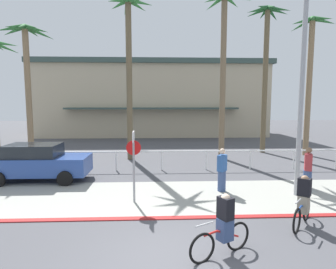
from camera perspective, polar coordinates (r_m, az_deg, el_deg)
The scene contains 17 objects.
ground_plane at distance 16.55m, azimuth -1.43°, elevation -5.95°, with size 80.00×80.00×0.00m, color #4C4C51.
sidewalk_strip at distance 10.96m, azimuth -0.86°, elevation -12.44°, with size 44.00×4.00×0.02m, color #9E9E93.
curb_paint at distance 9.09m, azimuth -0.48°, elevation -16.49°, with size 44.00×0.24×0.03m, color maroon.
building_backdrop at distance 32.84m, azimuth -3.13°, elevation 7.18°, with size 24.59×10.76×7.91m.
rail_fence at distance 14.92m, azimuth -1.34°, elevation -4.03°, with size 23.88×0.08×1.04m.
stop_sign_bike_lane at distance 10.04m, azimuth -6.95°, elevation -4.40°, with size 0.52×0.56×2.56m.
streetlight_curb at distance 11.48m, azimuth 25.98°, elevation 9.40°, with size 0.24×2.54×7.50m.
palm_tree_2 at distance 19.99m, azimuth -26.69°, elevation 13.73°, with size 3.14×3.09×8.31m.
palm_tree_3 at distance 18.04m, azimuth -7.82°, elevation 17.56°, with size 2.74×3.63×9.80m.
palm_tree_4 at distance 18.59m, azimuth 11.23°, elevation 18.81°, with size 3.10×3.62×10.13m.
palm_tree_5 at distance 21.52m, azimuth 19.24°, elevation 16.28°, with size 2.91×2.81×10.13m.
palm_tree_6 at distance 21.35m, azimuth 26.80°, elevation 13.39°, with size 2.99×2.97×9.13m.
car_blue_1 at distance 14.18m, azimuth -24.73°, elevation -5.07°, with size 4.40×2.02×1.69m.
cyclist_blue_0 at distance 9.28m, azimuth 25.64°, elevation -12.16°, with size 1.24×1.41×1.50m.
cyclist_red_1 at distance 7.02m, azimuth 11.15°, elevation -17.75°, with size 1.62×0.94×1.50m.
pedestrian_0 at distance 11.57m, azimuth 10.83°, elevation -7.37°, with size 0.45×0.47×1.75m.
pedestrian_1 at distance 12.72m, azimuth 26.38°, elevation -6.59°, with size 0.42×0.47×1.79m.
Camera 1 is at (-0.29, -6.16, 3.56)m, focal length 30.18 mm.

